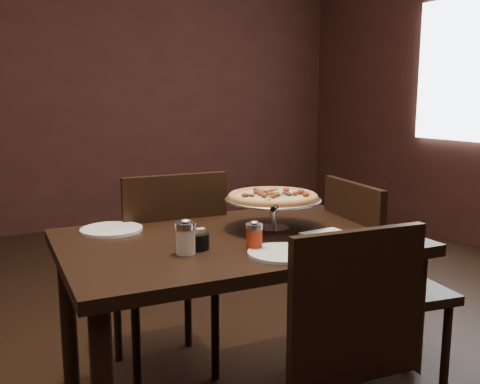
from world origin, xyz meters
name	(u,v)px	position (x,y,z in m)	size (l,w,h in m)	color
room	(236,59)	(0.06, 0.03, 1.40)	(6.04, 7.04, 2.84)	black
dining_table	(234,263)	(0.00, -0.08, 0.67)	(1.27, 0.88, 0.77)	black
pizza_stand	(273,197)	(0.18, -0.05, 0.89)	(0.37, 0.37, 0.15)	silver
parmesan_shaker	(186,237)	(-0.24, -0.20, 0.82)	(0.07, 0.07, 0.12)	#F2E8BC
pepper_flake_shaker	(254,236)	(-0.02, -0.27, 0.81)	(0.06, 0.06, 0.10)	maroon
packet_caddy	(196,240)	(-0.19, -0.16, 0.80)	(0.09, 0.09, 0.07)	black
napkin_stack	(330,237)	(0.28, -0.27, 0.78)	(0.16, 0.16, 0.02)	white
plate_left	(112,229)	(-0.37, 0.21, 0.77)	(0.23, 0.23, 0.01)	white
plate_near	(282,253)	(0.03, -0.36, 0.77)	(0.22, 0.22, 0.01)	white
serving_spatula	(276,207)	(0.10, -0.20, 0.89)	(0.16, 0.16, 0.02)	silver
chair_far	(168,268)	(-0.08, 0.41, 0.52)	(0.47, 0.47, 0.95)	black
chair_side	(375,278)	(0.67, -0.09, 0.50)	(0.49, 0.49, 0.92)	black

